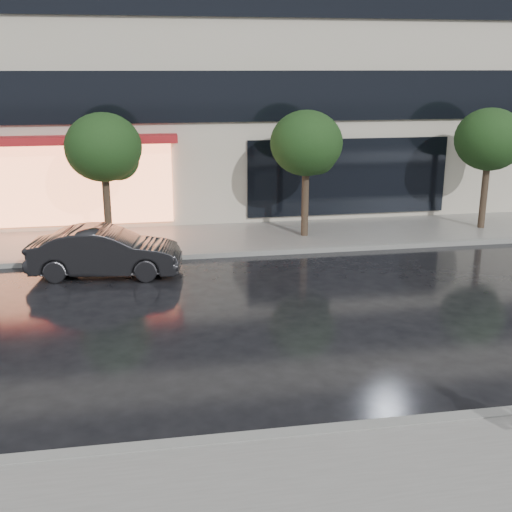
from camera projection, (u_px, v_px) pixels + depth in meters
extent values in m
plane|color=black|center=(274.00, 406.00, 10.29)|extent=(120.00, 120.00, 0.00)
cube|color=slate|center=(209.00, 239.00, 19.95)|extent=(60.00, 3.50, 0.12)
cube|color=gray|center=(288.00, 436.00, 9.32)|extent=(60.00, 0.25, 0.14)
cube|color=gray|center=(215.00, 255.00, 18.29)|extent=(60.00, 0.25, 0.14)
cube|color=black|center=(200.00, 97.00, 20.34)|extent=(28.00, 0.12, 1.60)
cube|color=#FF8C59|center=(77.00, 185.00, 20.43)|extent=(6.00, 0.10, 2.60)
cube|color=#AD1A1F|center=(73.00, 140.00, 19.70)|extent=(6.40, 0.70, 0.25)
cube|color=black|center=(348.00, 177.00, 21.93)|extent=(7.00, 0.10, 2.60)
cylinder|color=#33261C|center=(108.00, 212.00, 18.92)|extent=(0.22, 0.22, 2.20)
ellipsoid|color=black|center=(103.00, 147.00, 18.38)|extent=(2.20, 2.20, 1.98)
sphere|color=black|center=(119.00, 160.00, 18.75)|extent=(1.20, 1.20, 1.20)
cylinder|color=#33261C|center=(305.00, 205.00, 19.91)|extent=(0.22, 0.22, 2.20)
ellipsoid|color=black|center=(306.00, 143.00, 19.37)|extent=(2.20, 2.20, 1.98)
sphere|color=black|center=(317.00, 155.00, 19.74)|extent=(1.20, 1.20, 1.20)
cylinder|color=#33261C|center=(484.00, 198.00, 20.90)|extent=(0.22, 0.22, 2.20)
ellipsoid|color=black|center=(490.00, 139.00, 20.36)|extent=(2.20, 2.20, 1.98)
sphere|color=black|center=(497.00, 151.00, 20.73)|extent=(1.20, 1.20, 1.20)
imported|color=black|center=(105.00, 252.00, 16.53)|extent=(4.01, 1.86, 1.27)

